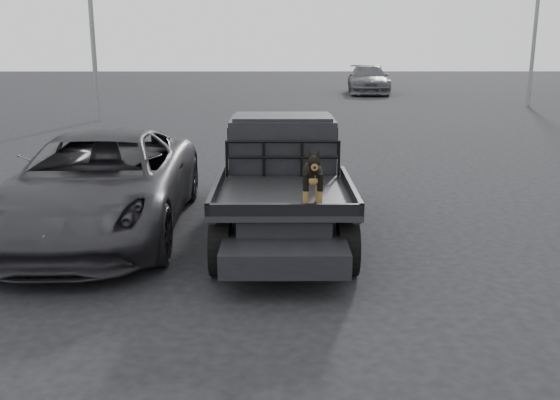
{
  "coord_description": "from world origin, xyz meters",
  "views": [
    {
      "loc": [
        -0.18,
        -7.59,
        2.97
      ],
      "look_at": [
        -0.15,
        -0.43,
        1.16
      ],
      "focal_mm": 40.0,
      "sensor_mm": 36.0,
      "label": 1
    }
  ],
  "objects_px": {
    "parked_suv": "(100,184)",
    "distant_car_b": "(368,80)",
    "flatbed_ute": "(283,208)",
    "dog": "(312,177)"
  },
  "relations": [
    {
      "from": "dog",
      "to": "parked_suv",
      "type": "xyz_separation_m",
      "value": [
        -3.28,
        1.83,
        -0.5
      ]
    },
    {
      "from": "parked_suv",
      "to": "distant_car_b",
      "type": "relative_size",
      "value": 1.0
    },
    {
      "from": "flatbed_ute",
      "to": "dog",
      "type": "distance_m",
      "value": 1.83
    },
    {
      "from": "flatbed_ute",
      "to": "dog",
      "type": "height_order",
      "value": "dog"
    },
    {
      "from": "dog",
      "to": "parked_suv",
      "type": "height_order",
      "value": "dog"
    },
    {
      "from": "distant_car_b",
      "to": "parked_suv",
      "type": "bearing_deg",
      "value": -102.17
    },
    {
      "from": "flatbed_ute",
      "to": "parked_suv",
      "type": "relative_size",
      "value": 0.95
    },
    {
      "from": "dog",
      "to": "distant_car_b",
      "type": "distance_m",
      "value": 30.28
    },
    {
      "from": "parked_suv",
      "to": "distant_car_b",
      "type": "bearing_deg",
      "value": 72.17
    },
    {
      "from": "flatbed_ute",
      "to": "distant_car_b",
      "type": "relative_size",
      "value": 0.95
    }
  ]
}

